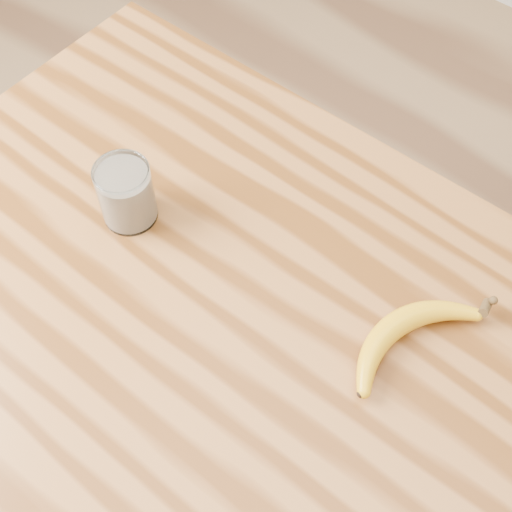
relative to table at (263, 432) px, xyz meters
The scene contains 4 objects.
room 0.58m from the table, ahead, with size 4.04×4.04×2.70m.
table is the anchor object (origin of this frame).
smoothie_glass 0.35m from the table, 163.75° to the left, with size 0.07×0.07×0.09m.
banana 0.23m from the table, 66.28° to the left, with size 0.09×0.25×0.03m, color gold, non-canonical shape.
Camera 1 is at (0.19, -0.25, 1.66)m, focal length 50.00 mm.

